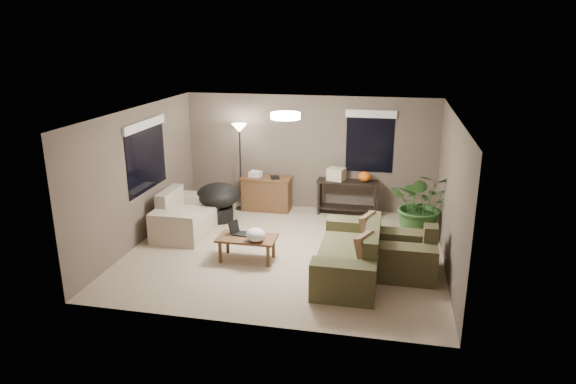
% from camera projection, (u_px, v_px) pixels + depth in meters
% --- Properties ---
extents(room_shell, '(5.50, 5.50, 5.50)m').
position_uv_depth(room_shell, '(286.00, 184.00, 8.89)').
color(room_shell, tan).
rests_on(room_shell, ground).
extents(main_sofa, '(0.95, 2.20, 0.85)m').
position_uv_depth(main_sofa, '(351.00, 257.00, 8.30)').
color(main_sofa, '#4C4B2D').
rests_on(main_sofa, ground).
extents(throw_pillows, '(0.39, 1.40, 0.47)m').
position_uv_depth(throw_pillows, '(368.00, 238.00, 8.15)').
color(throw_pillows, '#8C7251').
rests_on(throw_pillows, main_sofa).
extents(loveseat, '(0.90, 1.60, 0.85)m').
position_uv_depth(loveseat, '(185.00, 218.00, 10.05)').
color(loveseat, beige).
rests_on(loveseat, ground).
extents(armchair, '(0.95, 1.00, 0.85)m').
position_uv_depth(armchair, '(407.00, 256.00, 8.31)').
color(armchair, '#47432A').
rests_on(armchair, ground).
extents(coffee_table, '(1.00, 0.55, 0.42)m').
position_uv_depth(coffee_table, '(247.00, 240.00, 8.79)').
color(coffee_table, brown).
rests_on(coffee_table, ground).
extents(laptop, '(0.41, 0.27, 0.24)m').
position_uv_depth(laptop, '(239.00, 231.00, 8.88)').
color(laptop, black).
rests_on(laptop, coffee_table).
extents(plastic_bag, '(0.37, 0.34, 0.23)m').
position_uv_depth(plastic_bag, '(256.00, 235.00, 8.56)').
color(plastic_bag, white).
rests_on(plastic_bag, coffee_table).
extents(desk, '(1.10, 0.50, 0.75)m').
position_uv_depth(desk, '(267.00, 193.00, 11.31)').
color(desk, brown).
rests_on(desk, ground).
extents(desk_papers, '(0.72, 0.31, 0.12)m').
position_uv_depth(desk_papers, '(259.00, 175.00, 11.20)').
color(desk_papers, silver).
rests_on(desk_papers, desk).
extents(console_table, '(1.30, 0.40, 0.75)m').
position_uv_depth(console_table, '(347.00, 195.00, 11.02)').
color(console_table, black).
rests_on(console_table, ground).
extents(pumpkin, '(0.33, 0.33, 0.22)m').
position_uv_depth(pumpkin, '(365.00, 177.00, 10.83)').
color(pumpkin, orange).
rests_on(pumpkin, console_table).
extents(cardboard_box, '(0.42, 0.36, 0.26)m').
position_uv_depth(cardboard_box, '(336.00, 174.00, 10.93)').
color(cardboard_box, beige).
rests_on(cardboard_box, console_table).
extents(papasan_chair, '(1.19, 1.19, 0.80)m').
position_uv_depth(papasan_chair, '(218.00, 199.00, 10.64)').
color(papasan_chair, black).
rests_on(papasan_chair, ground).
extents(floor_lamp, '(0.32, 0.32, 1.91)m').
position_uv_depth(floor_lamp, '(240.00, 138.00, 11.01)').
color(floor_lamp, black).
rests_on(floor_lamp, ground).
extents(ceiling_fixture, '(0.50, 0.50, 0.10)m').
position_uv_depth(ceiling_fixture, '(286.00, 116.00, 8.54)').
color(ceiling_fixture, white).
rests_on(ceiling_fixture, room_shell).
extents(houseplant, '(1.21, 1.34, 1.05)m').
position_uv_depth(houseplant, '(422.00, 211.00, 9.72)').
color(houseplant, '#2D5923').
rests_on(houseplant, ground).
extents(cat_scratching_post, '(0.32, 0.32, 0.50)m').
position_uv_depth(cat_scratching_post, '(423.00, 252.00, 8.68)').
color(cat_scratching_post, tan).
rests_on(cat_scratching_post, ground).
extents(window_left, '(0.05, 1.56, 1.33)m').
position_uv_depth(window_left, '(146.00, 144.00, 9.54)').
color(window_left, black).
rests_on(window_left, room_shell).
extents(window_back, '(1.06, 0.05, 1.33)m').
position_uv_depth(window_back, '(370.00, 131.00, 10.79)').
color(window_back, black).
rests_on(window_back, room_shell).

